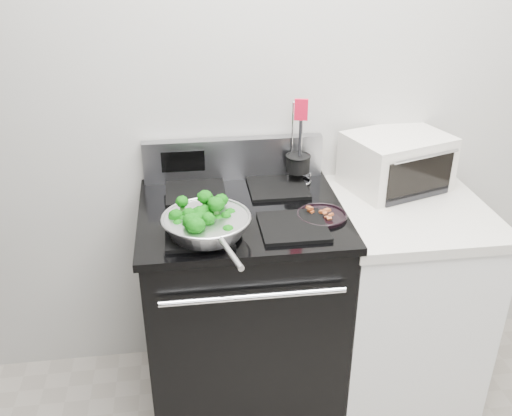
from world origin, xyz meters
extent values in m
cube|color=#BBB9B1|center=(0.00, 1.75, 1.35)|extent=(4.00, 0.02, 2.70)
cube|color=black|center=(-0.30, 1.41, 0.46)|extent=(0.76, 0.66, 0.92)
cube|color=black|center=(-0.30, 1.41, 0.94)|extent=(0.79, 0.69, 0.03)
cube|color=#99999E|center=(-0.30, 1.72, 1.04)|extent=(0.76, 0.05, 0.18)
cube|color=black|center=(-0.47, 1.24, 0.96)|extent=(0.24, 0.24, 0.01)
cube|color=black|center=(-0.13, 1.24, 0.96)|extent=(0.24, 0.24, 0.01)
cube|color=black|center=(-0.47, 1.58, 0.96)|extent=(0.24, 0.24, 0.01)
cube|color=black|center=(-0.13, 1.58, 0.96)|extent=(0.24, 0.24, 0.01)
cube|color=white|center=(0.39, 1.41, 0.44)|extent=(0.60, 0.66, 0.88)
cube|color=beige|center=(0.39, 1.41, 0.90)|extent=(0.62, 0.68, 0.04)
torus|color=silver|center=(-0.44, 1.22, 1.03)|extent=(0.32, 0.32, 0.01)
cylinder|color=silver|center=(-0.38, 0.98, 1.02)|extent=(0.07, 0.19, 0.02)
cylinder|color=black|center=(-0.01, 1.31, 0.95)|extent=(0.19, 0.19, 0.01)
cylinder|color=black|center=(-0.03, 1.64, 1.03)|extent=(0.10, 0.10, 0.07)
cylinder|color=black|center=(-0.03, 1.64, 1.12)|extent=(0.01, 0.01, 0.22)
cube|color=red|center=(-0.03, 1.64, 1.27)|extent=(0.06, 0.02, 0.09)
cube|color=silver|center=(0.38, 1.61, 1.04)|extent=(0.48, 0.41, 0.23)
cube|color=black|center=(0.38, 1.45, 1.03)|extent=(0.31, 0.11, 0.16)
camera|label=1|loc=(-0.50, -0.53, 1.96)|focal=40.00mm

